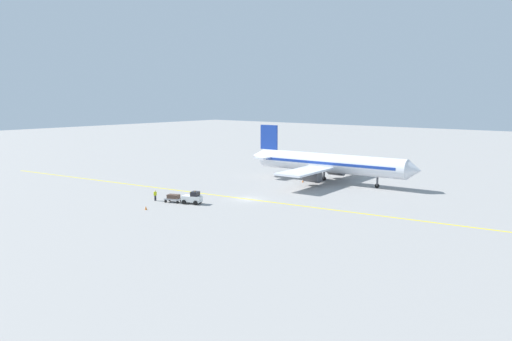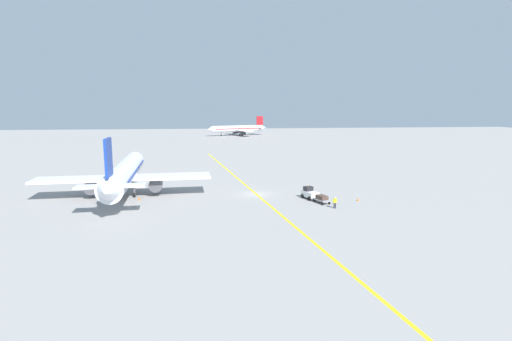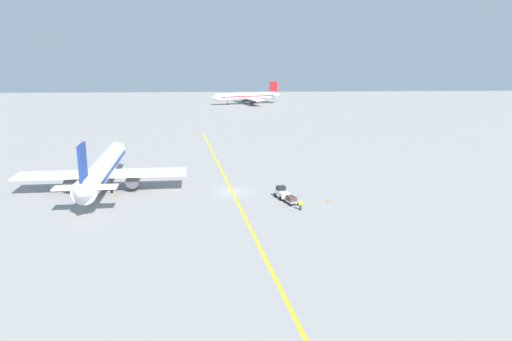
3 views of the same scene
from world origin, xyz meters
The scene contains 9 objects.
ground_plane centered at (0.00, 0.00, 0.00)m, with size 400.00×400.00×0.00m, color gray.
apron_yellow_centreline centered at (0.00, 0.00, 0.00)m, with size 0.40×120.00×0.01m, color yellow.
airplane_at_gate centered at (-21.73, 1.70, 3.71)m, with size 28.28×35.54×10.60m.
airplane_distant_taxiing centered at (6.88, 136.30, 3.34)m, with size 31.12×25.37×9.54m.
baggage_tug_white centered at (8.07, -4.28, 0.90)m, with size 2.54×3.33×2.11m.
baggage_cart_trailing centered at (9.19, -7.38, 0.76)m, with size 2.20×2.92×1.24m.
ground_crew_worker centered at (10.20, -10.55, 0.91)m, with size 0.58×0.24×1.68m.
traffic_cone_near_nose centered at (-18.91, -2.04, 0.28)m, with size 0.32×0.32×0.55m, color orange.
traffic_cone_mid_apron centered at (15.21, -6.59, 0.28)m, with size 0.32×0.32×0.55m, color orange.
Camera 3 is at (0.21, -80.94, 23.44)m, focal length 35.00 mm.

